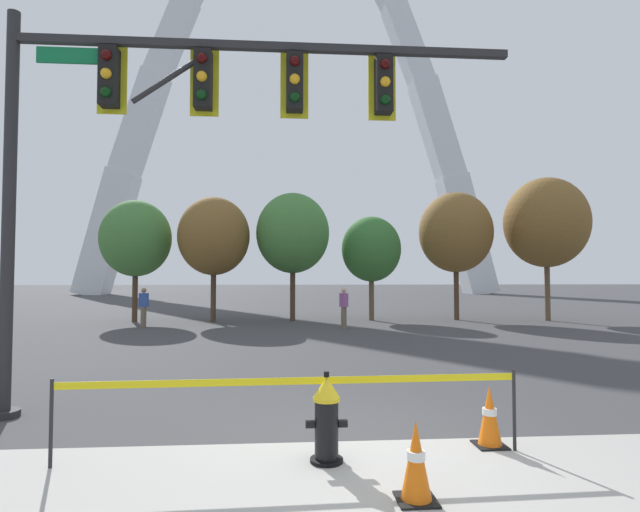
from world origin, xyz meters
name	(u,v)px	position (x,y,z in m)	size (l,w,h in m)	color
ground_plane	(362,443)	(0.00, 0.00, 0.00)	(240.00, 240.00, 0.00)	#3D3D3F
fire_hydrant	(326,419)	(-0.49, -0.60, 0.47)	(0.46, 0.48, 0.99)	black
caution_tape_barrier	(294,401)	(-0.85, -0.49, 0.65)	(5.20, 0.18, 0.95)	#232326
traffic_cone_by_hydrant	(490,416)	(1.50, -0.24, 0.36)	(0.36, 0.36, 0.73)	black
traffic_cone_mid_sidewalk	(416,462)	(0.24, -1.60, 0.36)	(0.36, 0.36, 0.73)	black
traffic_signal_gantry	(175,121)	(-2.62, 1.48, 4.40)	(7.82, 0.44, 6.00)	#232326
monument_arch	(292,112)	(0.00, 51.90, 21.65)	(48.88, 3.31, 50.09)	silver
tree_far_left	(136,239)	(-7.65, 16.81, 3.76)	(3.15, 3.15, 5.50)	#473323
tree_left_mid	(214,236)	(-4.13, 16.60, 3.87)	(3.24, 3.24, 5.66)	#473323
tree_center_left	(293,233)	(-0.54, 16.79, 4.05)	(3.38, 3.38, 5.92)	#473323
tree_center_right	(371,249)	(3.15, 16.83, 3.32)	(2.78, 2.78, 4.86)	brown
tree_right_mid	(456,232)	(7.19, 16.77, 4.13)	(3.45, 3.45, 6.04)	#473323
tree_far_right	(546,223)	(11.23, 15.99, 4.55)	(3.80, 3.80, 6.65)	brown
pedestrian_walking_left	(144,307)	(-6.52, 14.15, 0.82)	(0.35, 0.22, 1.59)	brown
pedestrian_standing_center	(344,307)	(1.42, 13.40, 0.82)	(0.34, 0.39, 1.59)	brown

